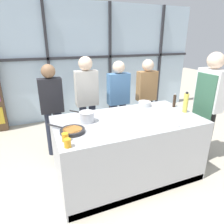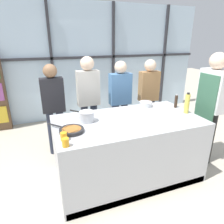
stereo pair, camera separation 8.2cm
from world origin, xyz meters
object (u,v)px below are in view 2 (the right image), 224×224
chef (210,103)px  juice_glass_near (66,142)px  spectator_far_right (148,94)px  spectator_far_left (54,104)px  pepper_grinder (176,101)px  spectator_center_right (120,98)px  white_plate (172,124)px  juice_glass_far (64,136)px  frying_pan (71,130)px  spectator_center_left (89,97)px  saucepan (87,116)px  oil_bottle (187,104)px  mixing_bowl (146,104)px

chef → juice_glass_near: bearing=99.5°
spectator_far_right → chef: bearing=113.6°
spectator_far_left → pepper_grinder: size_ratio=7.08×
spectator_center_right → juice_glass_near: size_ratio=17.17×
white_plate → juice_glass_far: juice_glass_far is taller
frying_pan → pepper_grinder: size_ratio=1.95×
spectator_center_left → pepper_grinder: 1.50m
chef → white_plate: (-0.93, -0.31, -0.10)m
saucepan → pepper_grinder: pepper_grinder is taller
spectator_center_left → spectator_far_right: spectator_center_left is taller
spectator_far_left → oil_bottle: size_ratio=5.10×
mixing_bowl → pepper_grinder: 0.48m
spectator_center_left → white_plate: (0.77, -1.40, -0.06)m
oil_bottle → spectator_far_left: bearing=148.9°
mixing_bowl → juice_glass_near: 1.66m
white_plate → pepper_grinder: (0.47, 0.56, 0.10)m
frying_pan → juice_glass_near: juice_glass_near is taller
spectator_center_right → pepper_grinder: size_ratio=7.07×
frying_pan → juice_glass_far: juice_glass_far is taller
oil_bottle → saucepan: bearing=172.3°
spectator_center_left → oil_bottle: 1.66m
spectator_far_left → spectator_center_left: (0.61, -0.00, 0.06)m
spectator_center_left → juice_glass_near: spectator_center_left is taller
white_plate → chef: bearing=18.3°
mixing_bowl → spectator_far_right: bearing=56.4°
saucepan → spectator_far_left: bearing=111.6°
saucepan → spectator_far_right: bearing=31.6°
spectator_far_left → saucepan: bearing=111.6°
chef → spectator_far_right: size_ratio=1.12×
chef → white_plate: size_ratio=7.59×
saucepan → oil_bottle: (1.48, -0.20, 0.07)m
chef → spectator_center_right: (-1.09, 1.09, -0.11)m
frying_pan → oil_bottle: (1.73, 0.05, 0.13)m
mixing_bowl → saucepan: bearing=-165.0°
juice_glass_near → oil_bottle: bearing=11.4°
juice_glass_near → juice_glass_far: same height
saucepan → juice_glass_near: (-0.36, -0.57, -0.03)m
oil_bottle → white_plate: bearing=-147.7°
chef → juice_glass_far: bearing=96.1°
spectator_far_right → juice_glass_far: size_ratio=17.22×
spectator_center_right → pepper_grinder: spectator_center_right is taller
spectator_far_left → oil_bottle: bearing=148.9°
saucepan → juice_glass_far: 0.56m
frying_pan → oil_bottle: size_ratio=1.40×
spectator_center_left → white_plate: spectator_center_left is taller
pepper_grinder → oil_bottle: bearing=-92.1°
chef → spectator_center_left: (-1.70, 1.09, -0.04)m
chef → spectator_far_left: (-2.32, 1.09, -0.10)m
mixing_bowl → oil_bottle: 0.65m
juice_glass_near → chef: bearing=9.5°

